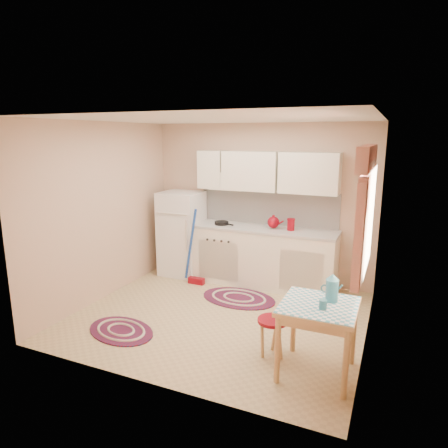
{
  "coord_description": "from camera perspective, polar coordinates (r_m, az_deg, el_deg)",
  "views": [
    {
      "loc": [
        1.99,
        -4.41,
        2.31
      ],
      "look_at": [
        -0.05,
        0.25,
        1.18
      ],
      "focal_mm": 32.0,
      "sensor_mm": 36.0,
      "label": 1
    }
  ],
  "objects": [
    {
      "name": "room_shell",
      "position": [
        5.05,
        2.06,
        4.43
      ],
      "size": [
        3.64,
        3.6,
        2.52
      ],
      "color": "tan",
      "rests_on": "ground"
    },
    {
      "name": "fridge",
      "position": [
        6.72,
        -6.04,
        -1.36
      ],
      "size": [
        0.65,
        0.6,
        1.4
      ],
      "primitive_type": "cube",
      "color": "white",
      "rests_on": "ground"
    },
    {
      "name": "broom",
      "position": [
        6.25,
        -4.04,
        -3.36
      ],
      "size": [
        0.28,
        0.12,
        1.2
      ],
      "primitive_type": null,
      "rotation": [
        0.0,
        0.0,
        -0.0
      ],
      "color": "#1B47AD",
      "rests_on": "ground"
    },
    {
      "name": "base_cabinets",
      "position": [
        6.29,
        5.54,
        -4.8
      ],
      "size": [
        2.25,
        0.6,
        0.88
      ],
      "primitive_type": "cube",
      "color": "white",
      "rests_on": "ground"
    },
    {
      "name": "countertop",
      "position": [
        6.17,
        5.63,
        -0.72
      ],
      "size": [
        2.27,
        0.62,
        0.04
      ],
      "primitive_type": "cube",
      "color": "beige",
      "rests_on": "base_cabinets"
    },
    {
      "name": "frying_pan",
      "position": [
        6.35,
        -0.35,
        0.14
      ],
      "size": [
        0.29,
        0.29,
        0.05
      ],
      "primitive_type": "cylinder",
      "rotation": [
        0.0,
        0.0,
        -0.36
      ],
      "color": "black",
      "rests_on": "countertop"
    },
    {
      "name": "red_kettle",
      "position": [
        6.09,
        7.07,
        0.25
      ],
      "size": [
        0.23,
        0.21,
        0.2
      ],
      "primitive_type": null,
      "rotation": [
        0.0,
        0.0,
        0.14
      ],
      "color": "maroon",
      "rests_on": "countertop"
    },
    {
      "name": "red_canister",
      "position": [
        6.03,
        9.53,
        -0.16
      ],
      "size": [
        0.11,
        0.11,
        0.16
      ],
      "primitive_type": "cylinder",
      "rotation": [
        0.0,
        0.0,
        0.02
      ],
      "color": "maroon",
      "rests_on": "countertop"
    },
    {
      "name": "table",
      "position": [
        4.16,
        13.15,
        -15.73
      ],
      "size": [
        0.72,
        0.72,
        0.72
      ],
      "primitive_type": "cube",
      "color": "#E3B071",
      "rests_on": "ground"
    },
    {
      "name": "stool",
      "position": [
        4.44,
        6.92,
        -15.77
      ],
      "size": [
        0.34,
        0.34,
        0.42
      ],
      "primitive_type": "cylinder",
      "rotation": [
        0.0,
        0.0,
        0.04
      ],
      "color": "maroon",
      "rests_on": "ground"
    },
    {
      "name": "coffee_pot",
      "position": [
        4.05,
        15.19,
        -8.71
      ],
      "size": [
        0.16,
        0.14,
        0.31
      ],
      "primitive_type": null,
      "rotation": [
        0.0,
        0.0,
        -0.08
      ],
      "color": "teal",
      "rests_on": "table"
    },
    {
      "name": "mug",
      "position": [
        3.89,
        13.95,
        -11.16
      ],
      "size": [
        0.09,
        0.09,
        0.1
      ],
      "primitive_type": "cylinder",
      "rotation": [
        0.0,
        0.0,
        0.24
      ],
      "color": "teal",
      "rests_on": "table"
    },
    {
      "name": "rug_center",
      "position": [
        5.87,
        2.1,
        -10.53
      ],
      "size": [
        1.14,
        0.8,
        0.02
      ],
      "primitive_type": null,
      "rotation": [
        0.0,
        0.0,
        -0.07
      ],
      "color": "maroon",
      "rests_on": "ground"
    },
    {
      "name": "rug_left",
      "position": [
        5.13,
        -14.49,
        -14.53
      ],
      "size": [
        1.05,
        0.84,
        0.02
      ],
      "primitive_type": null,
      "rotation": [
        0.0,
        0.0,
        -0.27
      ],
      "color": "maroon",
      "rests_on": "ground"
    }
  ]
}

